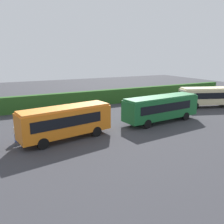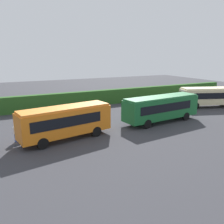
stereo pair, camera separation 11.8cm
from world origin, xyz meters
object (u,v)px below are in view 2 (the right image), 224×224
Objects in this scene: bus_orange at (66,121)px; bus_cream at (210,96)px; person_right at (25,129)px; bus_green at (161,107)px; person_center at (16,133)px; traffic_cone at (143,103)px.

bus_orange is 23.64m from bus_cream.
bus_green is at bearing -100.96° from person_right.
bus_orange is at bearing 177.91° from bus_green.
bus_cream is at bearing -0.29° from bus_orange.
traffic_cone is (19.49, 8.59, -0.55)m from person_center.
bus_orange is 18.18m from traffic_cone.
traffic_cone is at bearing 23.15° from bus_orange.
person_center is 1.10m from person_right.
bus_green is 5.60× the size of person_right.
person_center is 2.72× the size of traffic_cone.
person_center reaches higher than traffic_cone.
person_center is at bearing 126.02° from person_right.
person_right is 2.98× the size of traffic_cone.
bus_orange reaches higher than person_right.
bus_green reaches higher than bus_cream.
person_center is at bearing 153.72° from bus_orange.
bus_orange is 0.90× the size of bus_green.
traffic_cone is (-8.11, 5.95, -1.43)m from bus_cream.
bus_orange is 11.67m from bus_green.
person_right is at bearing 23.61° from bus_cream.
person_right reaches higher than person_center.
person_right is (-15.12, 1.32, -0.84)m from bus_green.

